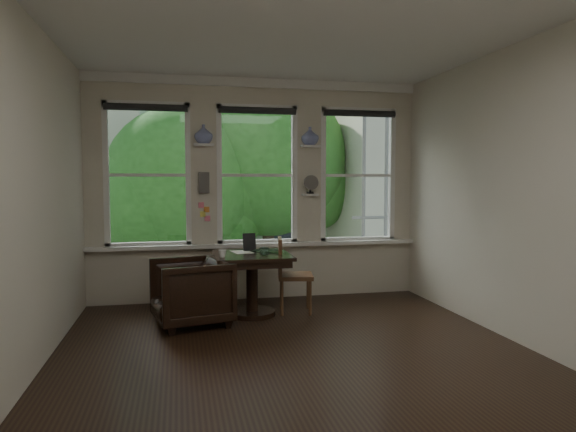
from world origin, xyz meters
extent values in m
plane|color=black|center=(0.00, 0.00, 0.00)|extent=(4.50, 4.50, 0.00)
plane|color=silver|center=(0.00, 0.00, 3.00)|extent=(4.50, 4.50, 0.00)
plane|color=beige|center=(0.00, 2.25, 1.50)|extent=(4.50, 0.00, 4.50)
plane|color=beige|center=(0.00, -2.25, 1.50)|extent=(4.50, 0.00, 4.50)
plane|color=beige|center=(-2.25, 0.00, 1.50)|extent=(0.00, 4.50, 4.50)
plane|color=beige|center=(2.25, 0.00, 1.50)|extent=(0.00, 4.50, 4.50)
cube|color=white|center=(-0.72, 2.15, 2.10)|extent=(0.26, 0.16, 0.03)
cube|color=white|center=(0.72, 2.15, 2.10)|extent=(0.26, 0.16, 0.03)
cube|color=#59544F|center=(-0.72, 2.18, 1.60)|extent=(0.14, 0.06, 0.28)
imported|color=white|center=(-0.72, 2.15, 2.24)|extent=(0.24, 0.24, 0.25)
imported|color=white|center=(0.72, 2.15, 2.24)|extent=(0.24, 0.24, 0.25)
imported|color=black|center=(-0.94, 1.06, 0.38)|extent=(0.98, 0.96, 0.75)
cube|color=maroon|center=(-0.94, 1.06, 0.45)|extent=(0.45, 0.45, 0.06)
imported|color=black|center=(-0.02, 1.37, 0.76)|extent=(0.41, 0.36, 0.03)
imported|color=white|center=(-0.58, 1.11, 0.79)|extent=(0.12, 0.12, 0.09)
imported|color=white|center=(-0.09, 1.12, 0.80)|extent=(0.12, 0.12, 0.09)
cube|color=black|center=(-0.20, 1.58, 0.86)|extent=(0.16, 0.09, 0.22)
cube|color=silver|center=(-0.31, 1.49, 0.75)|extent=(0.28, 0.34, 0.00)
camera|label=1|loc=(-1.06, -4.75, 1.63)|focal=32.00mm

